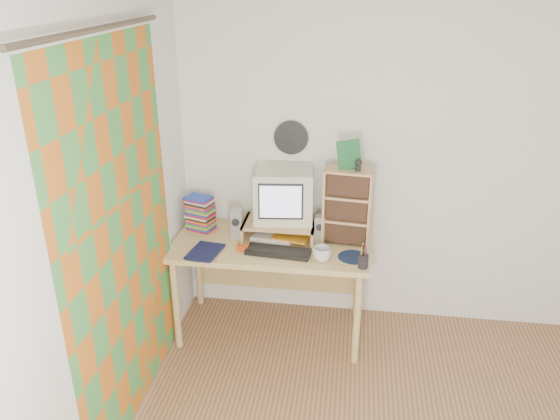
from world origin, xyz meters
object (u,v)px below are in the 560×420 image
(desk, at_px, (272,255))
(keyboard, at_px, (278,252))
(mug, at_px, (322,254))
(diary, at_px, (192,248))
(crt_monitor, at_px, (284,195))
(cd_rack, at_px, (348,206))
(dvd_stack, at_px, (200,213))

(desk, distance_m, keyboard, 0.28)
(mug, height_order, diary, mug)
(diary, bearing_deg, crt_monitor, 40.38)
(cd_rack, bearing_deg, crt_monitor, 179.25)
(mug, bearing_deg, keyboard, 169.21)
(dvd_stack, distance_m, mug, 1.01)
(desk, xyz_separation_m, cd_rack, (0.53, 0.03, 0.41))
(crt_monitor, xyz_separation_m, mug, (0.31, -0.37, -0.26))
(desk, height_order, diary, diary)
(mug, relative_size, diary, 0.52)
(crt_monitor, height_order, cd_rack, cd_rack)
(desk, distance_m, diary, 0.61)
(mug, bearing_deg, crt_monitor, 129.76)
(dvd_stack, bearing_deg, mug, -2.80)
(desk, bearing_deg, dvd_stack, 171.69)
(crt_monitor, bearing_deg, dvd_stack, 174.17)
(mug, bearing_deg, diary, 179.52)
(keyboard, bearing_deg, dvd_stack, 159.22)
(dvd_stack, bearing_deg, cd_rack, 15.67)
(dvd_stack, bearing_deg, keyboard, -7.39)
(cd_rack, height_order, diary, cd_rack)
(crt_monitor, relative_size, diary, 1.66)
(keyboard, relative_size, dvd_stack, 1.68)
(desk, relative_size, mug, 11.22)
(cd_rack, bearing_deg, dvd_stack, -176.22)
(mug, distance_m, diary, 0.90)
(dvd_stack, xyz_separation_m, mug, (0.93, -0.36, -0.08))
(desk, height_order, mug, mug)
(crt_monitor, distance_m, diary, 0.75)
(crt_monitor, distance_m, keyboard, 0.43)
(cd_rack, relative_size, diary, 2.28)
(mug, xyz_separation_m, diary, (-0.90, 0.01, -0.03))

